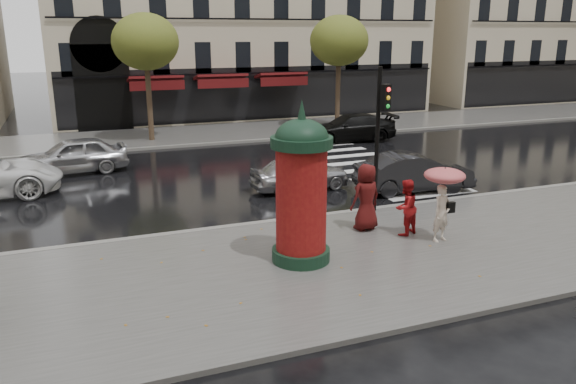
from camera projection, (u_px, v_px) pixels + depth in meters
name	position (u px, v px, depth m)	size (l,w,h in m)	color
ground	(329.00, 257.00, 14.62)	(160.00, 160.00, 0.00)	black
near_sidewalk	(338.00, 262.00, 14.15)	(90.00, 7.00, 0.12)	#474744
far_sidewalk	(185.00, 135.00, 31.64)	(90.00, 6.00, 0.12)	#474744
near_kerb	(288.00, 220.00, 17.29)	(90.00, 0.25, 0.14)	slate
far_kerb	(197.00, 145.00, 28.95)	(90.00, 0.25, 0.14)	slate
zebra_crossing	(359.00, 162.00, 25.31)	(3.60, 11.75, 0.01)	silver
tree_far_left	(145.00, 42.00, 28.65)	(3.40, 3.40, 6.64)	#38281C
tree_far_right	(339.00, 41.00, 32.48)	(3.40, 3.40, 6.64)	#38281C
woman_umbrella	(443.00, 192.00, 15.08)	(1.10, 1.10, 2.11)	beige
woman_red	(406.00, 207.00, 15.73)	(0.78, 0.61, 1.61)	#B21619
man_burgundy	(366.00, 197.00, 16.11)	(0.95, 0.62, 1.94)	#490F0E
morris_column	(301.00, 186.00, 13.62)	(1.50, 1.50, 4.03)	black
traffic_light	(380.00, 126.00, 17.29)	(0.34, 0.45, 4.54)	black
car_silver	(299.00, 173.00, 20.80)	(1.48, 3.67, 1.25)	#AAABAF
car_darkgrey	(414.00, 172.00, 20.55)	(1.50, 4.31, 1.42)	black
car_black	(350.00, 128.00, 30.14)	(2.01, 4.96, 1.44)	black
car_far_silver	(73.00, 156.00, 23.19)	(1.76, 4.38, 1.49)	#ABACB0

